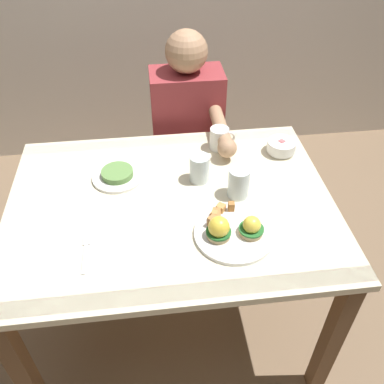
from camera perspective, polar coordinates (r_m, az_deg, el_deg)
ground_plane at (r=2.09m, az=-2.25°, el=-16.48°), size 6.00×6.00×0.00m
dining_table at (r=1.60m, az=-2.83°, el=-4.19°), size 1.20×0.90×0.74m
eggs_benedict_plate at (r=1.39m, az=5.54°, el=-5.23°), size 0.27×0.27×0.09m
fruit_bowl at (r=1.79m, az=12.22°, el=6.16°), size 0.12×0.12×0.06m
coffee_mug at (r=1.77m, az=3.86°, el=7.48°), size 0.11×0.08×0.09m
fork at (r=1.39m, az=-14.50°, el=-8.08°), size 0.02×0.16×0.00m
water_glass_near at (r=1.53m, az=6.44°, el=1.04°), size 0.08×0.08×0.12m
water_glass_far at (r=1.59m, az=1.03°, el=3.15°), size 0.08×0.08×0.11m
side_plate at (r=1.64m, az=-10.24°, el=2.32°), size 0.20×0.20×0.04m
diner_person at (r=2.06m, az=-0.49°, el=8.33°), size 0.34×0.54×1.14m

